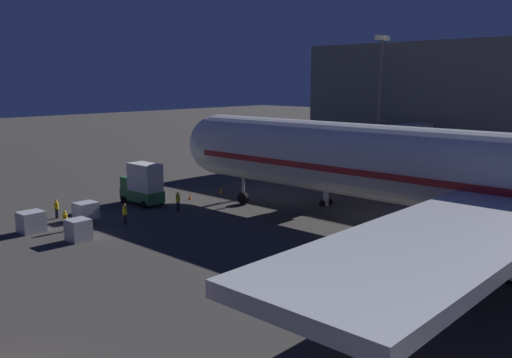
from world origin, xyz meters
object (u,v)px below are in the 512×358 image
at_px(ground_crew_under_port_wing, 178,201).
at_px(traffic_cone_nose_starboard, 190,197).
at_px(apron_floodlight_mast, 380,94).
at_px(ground_crew_near_nose_gear, 125,213).
at_px(baggage_container_spare, 31,222).
at_px(traffic_cone_nose_port, 221,191).
at_px(ground_crew_by_belt_loader, 65,220).
at_px(jet_bridge, 367,142).
at_px(ground_crew_marshaller_fwd, 56,208).
at_px(baggage_container_near_belt, 78,230).
at_px(baggage_container_far_row, 86,211).
at_px(catering_truck, 143,184).

height_order(ground_crew_under_port_wing, traffic_cone_nose_starboard, ground_crew_under_port_wing).
relative_size(apron_floodlight_mast, traffic_cone_nose_starboard, 32.15).
relative_size(ground_crew_near_nose_gear, traffic_cone_nose_starboard, 3.28).
distance_m(baggage_container_spare, traffic_cone_nose_port, 21.01).
bearing_deg(baggage_container_spare, traffic_cone_nose_starboard, 179.66).
bearing_deg(baggage_container_spare, ground_crew_by_belt_loader, 137.33).
bearing_deg(jet_bridge, ground_crew_near_nose_gear, -18.86).
xyz_separation_m(ground_crew_near_nose_gear, ground_crew_under_port_wing, (-6.09, -0.42, 0.01)).
xyz_separation_m(jet_bridge, ground_crew_by_belt_loader, (29.08, -10.10, -4.73)).
xyz_separation_m(ground_crew_by_belt_loader, ground_crew_marshaller_fwd, (-1.59, -4.54, -0.02)).
xyz_separation_m(jet_bridge, ground_crew_near_nose_gear, (24.56, -8.39, -4.69)).
xyz_separation_m(baggage_container_spare, ground_crew_by_belt_loader, (-1.98, 1.82, 0.11)).
relative_size(baggage_container_near_belt, ground_crew_under_port_wing, 0.91).
bearing_deg(jet_bridge, baggage_container_near_belt, -13.27).
bearing_deg(ground_crew_marshaller_fwd, ground_crew_by_belt_loader, 70.69).
xyz_separation_m(baggage_container_near_belt, baggage_container_spare, (1.41, -4.92, 0.01)).
relative_size(baggage_container_far_row, baggage_container_spare, 0.98).
xyz_separation_m(traffic_cone_nose_port, traffic_cone_nose_starboard, (4.40, 0.00, 0.00)).
height_order(apron_floodlight_mast, traffic_cone_nose_port, apron_floodlight_mast).
bearing_deg(apron_floodlight_mast, catering_truck, -12.69).
xyz_separation_m(apron_floodlight_mast, baggage_container_far_row, (39.12, -6.13, -9.53)).
height_order(apron_floodlight_mast, traffic_cone_nose_starboard, apron_floodlight_mast).
relative_size(apron_floodlight_mast, baggage_container_far_row, 9.71).
bearing_deg(ground_crew_marshaller_fwd, baggage_container_spare, 37.34).
distance_m(apron_floodlight_mast, catering_truck, 34.05).
distance_m(apron_floodlight_mast, ground_crew_under_port_wing, 33.13).
bearing_deg(ground_crew_by_belt_loader, catering_truck, -160.90).
bearing_deg(ground_crew_near_nose_gear, baggage_container_far_row, -72.18).
distance_m(apron_floodlight_mast, baggage_container_near_belt, 43.92).
distance_m(baggage_container_near_belt, ground_crew_marshaller_fwd, 7.95).
xyz_separation_m(ground_crew_near_nose_gear, traffic_cone_nose_port, (-14.51, -3.43, -0.72)).
bearing_deg(baggage_container_spare, baggage_container_far_row, -173.93).
bearing_deg(ground_crew_near_nose_gear, ground_crew_by_belt_loader, -20.67).
relative_size(apron_floodlight_mast, baggage_container_near_belt, 10.60).
distance_m(baggage_container_near_belt, traffic_cone_nose_starboard, 15.95).
bearing_deg(ground_crew_by_belt_loader, traffic_cone_nose_starboard, -173.28).
distance_m(ground_crew_near_nose_gear, traffic_cone_nose_starboard, 10.70).
height_order(ground_crew_by_belt_loader, traffic_cone_nose_starboard, ground_crew_by_belt_loader).
height_order(baggage_container_spare, ground_crew_marshaller_fwd, ground_crew_marshaller_fwd).
distance_m(apron_floodlight_mast, traffic_cone_nose_starboard, 29.96).
height_order(ground_crew_marshaller_fwd, traffic_cone_nose_port, ground_crew_marshaller_fwd).
bearing_deg(traffic_cone_nose_port, baggage_container_near_belt, 13.84).
xyz_separation_m(apron_floodlight_mast, catering_truck, (32.23, -7.26, -8.25)).
bearing_deg(baggage_container_far_row, baggage_container_near_belt, 55.42).
distance_m(apron_floodlight_mast, baggage_container_spare, 45.64).
xyz_separation_m(ground_crew_by_belt_loader, traffic_cone_nose_port, (-19.02, -1.72, -0.68)).
bearing_deg(ground_crew_by_belt_loader, ground_crew_under_port_wing, 173.07).
bearing_deg(ground_crew_near_nose_gear, apron_floodlight_mast, 176.89).
bearing_deg(ground_crew_under_port_wing, jet_bridge, 154.51).
xyz_separation_m(apron_floodlight_mast, baggage_container_spare, (44.30, -5.58, -9.43)).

